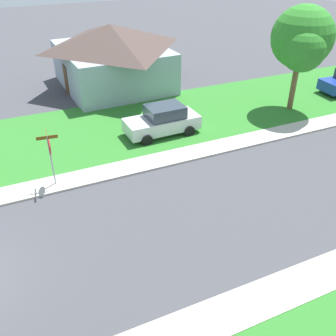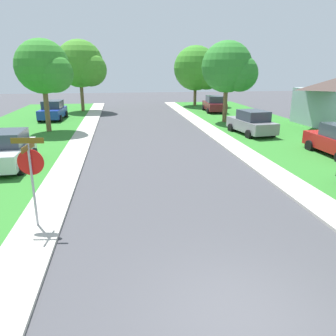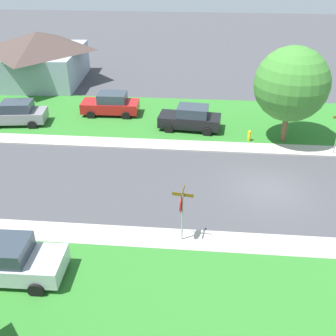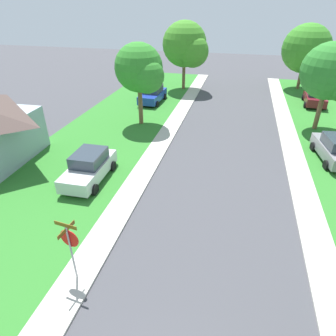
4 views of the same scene
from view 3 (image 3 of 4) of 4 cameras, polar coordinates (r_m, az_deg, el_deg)
name	(u,v)px [view 3 (image 3 of 4)]	position (r m, az deg, el deg)	size (l,w,h in m)	color
ground_plane	(268,189)	(22.24, 14.28, -2.91)	(120.00, 120.00, 0.00)	#424247
sidewalk_east	(78,141)	(27.20, -12.91, 3.78)	(1.40, 56.00, 0.10)	#B7B2A8
lawn_east	(95,115)	(31.31, -10.49, 7.59)	(8.00, 56.00, 0.08)	#2D7528
sidewalk_west	(20,230)	(19.82, -20.57, -8.43)	(1.40, 56.00, 0.10)	#B7B2A8
stop_sign_far_corner	(182,207)	(16.96, 2.01, -5.59)	(0.92, 0.92, 2.77)	#9E9EA3
car_red_driveway_right	(111,104)	(30.84, -8.26, 9.10)	(2.12, 4.34, 1.76)	red
car_silver_behind_trees	(8,260)	(17.10, -22.14, -12.23)	(2.11, 4.34, 1.76)	silver
car_grey_across_road	(16,113)	(30.84, -21.06, 7.36)	(2.46, 4.50, 1.76)	gray
car_black_near_corner	(190,118)	(28.02, 3.25, 7.17)	(2.35, 4.45, 1.76)	black
tree_sidewalk_far	(293,85)	(26.58, 17.62, 11.31)	(5.02, 4.67, 6.31)	brown
house_right_setback	(40,56)	(39.81, -17.97, 15.07)	(9.43, 8.30, 4.60)	#93A3B2
fire_hydrant	(249,136)	(26.95, 11.64, 4.59)	(0.38, 0.22, 0.83)	gold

